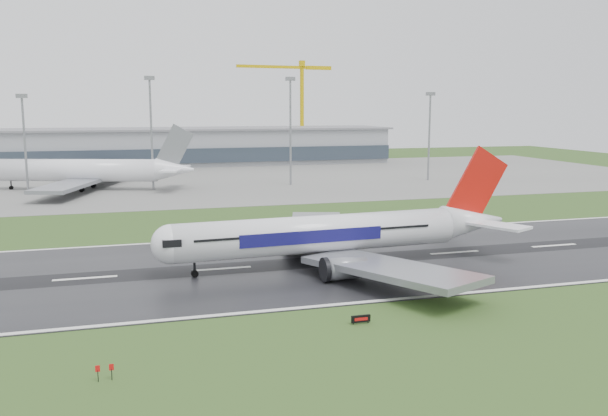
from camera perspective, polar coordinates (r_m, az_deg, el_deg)
name	(u,v)px	position (r m, az deg, el deg)	size (l,w,h in m)	color
ground	(85,279)	(97.73, -19.16, -6.06)	(520.00, 520.00, 0.00)	#29471A
runway	(85,279)	(97.72, -19.16, -6.04)	(400.00, 45.00, 0.10)	black
apron	(106,182)	(220.82, -17.48, 2.26)	(400.00, 130.00, 0.08)	slate
terminal	(108,148)	(279.95, -17.27, 5.16)	(240.00, 36.00, 15.00)	gray
main_airliner	(343,210)	(98.81, 3.54, -0.18)	(58.96, 56.15, 17.41)	white
parked_airliner	(84,158)	(200.54, -19.22, 4.26)	(64.72, 60.26, 18.97)	white
tower_crane	(302,110)	(305.88, -0.19, 8.80)	(47.06, 2.57, 46.28)	#CAA505
runway_sign	(361,319)	(74.12, 5.15, -9.99)	(2.30, 0.26, 1.04)	black
floodmast_2	(25,147)	(196.51, -23.87, 5.08)	(0.64, 0.64, 27.23)	gray
floodmast_3	(152,136)	(194.71, -13.60, 6.37)	(0.64, 0.64, 32.61)	gray
floodmast_4	(290,134)	(201.14, -1.23, 6.73)	(0.64, 0.64, 32.87)	gray
floodmast_5	(429,138)	(218.66, 11.23, 6.18)	(0.64, 0.64, 28.52)	gray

